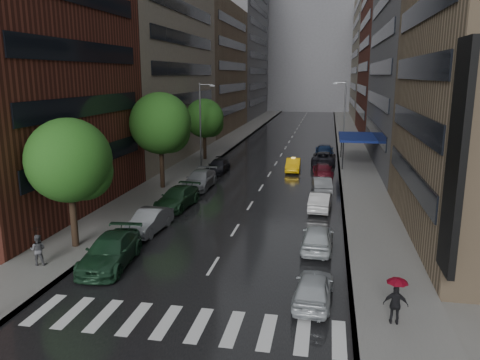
# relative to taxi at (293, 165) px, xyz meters

# --- Properties ---
(ground) EXTENTS (220.00, 220.00, 0.00)m
(ground) POSITION_rel_taxi_xyz_m (-2.28, -29.93, -0.68)
(ground) COLOR gray
(ground) RESTS_ON ground
(road) EXTENTS (14.00, 140.00, 0.01)m
(road) POSITION_rel_taxi_xyz_m (-2.28, 20.07, -0.68)
(road) COLOR black
(road) RESTS_ON ground
(sidewalk_left) EXTENTS (4.00, 140.00, 0.15)m
(sidewalk_left) POSITION_rel_taxi_xyz_m (-11.28, 20.07, -0.61)
(sidewalk_left) COLOR gray
(sidewalk_left) RESTS_ON ground
(sidewalk_right) EXTENTS (4.00, 140.00, 0.15)m
(sidewalk_right) POSITION_rel_taxi_xyz_m (6.72, 20.07, -0.61)
(sidewalk_right) COLOR gray
(sidewalk_right) RESTS_ON ground
(crosswalk) EXTENTS (13.15, 2.80, 0.01)m
(crosswalk) POSITION_rel_taxi_xyz_m (-2.08, -31.93, -0.67)
(crosswalk) COLOR silver
(crosswalk) RESTS_ON ground
(buildings_left) EXTENTS (8.00, 108.00, 38.00)m
(buildings_left) POSITION_rel_taxi_xyz_m (-17.28, 28.86, 15.30)
(buildings_left) COLOR maroon
(buildings_left) RESTS_ON ground
(buildings_right) EXTENTS (8.05, 109.10, 36.00)m
(buildings_right) POSITION_rel_taxi_xyz_m (12.72, 26.77, 14.35)
(buildings_right) COLOR #937A5B
(buildings_right) RESTS_ON ground
(building_far) EXTENTS (40.00, 14.00, 32.00)m
(building_far) POSITION_rel_taxi_xyz_m (-2.28, 88.07, 15.32)
(building_far) COLOR slate
(building_far) RESTS_ON ground
(tree_near) EXTENTS (4.81, 4.81, 7.67)m
(tree_near) POSITION_rel_taxi_xyz_m (-10.88, -24.85, 4.56)
(tree_near) COLOR #382619
(tree_near) RESTS_ON ground
(tree_mid) EXTENTS (5.37, 5.37, 8.55)m
(tree_mid) POSITION_rel_taxi_xyz_m (-10.88, -9.96, 5.17)
(tree_mid) COLOR #382619
(tree_mid) RESTS_ON ground
(tree_far) EXTENTS (4.56, 4.56, 7.27)m
(tree_far) POSITION_rel_taxi_xyz_m (-10.88, 4.73, 4.29)
(tree_far) COLOR #382619
(tree_far) RESTS_ON ground
(taxi) EXTENTS (1.52, 4.18, 1.37)m
(taxi) POSITION_rel_taxi_xyz_m (0.00, 0.00, 0.00)
(taxi) COLOR #F3B10C
(taxi) RESTS_ON ground
(parked_cars_left) EXTENTS (2.75, 30.09, 1.60)m
(parked_cars_left) POSITION_rel_taxi_xyz_m (-7.68, -15.60, 0.08)
(parked_cars_left) COLOR #1C3E28
(parked_cars_left) RESTS_ON ground
(parked_cars_right) EXTENTS (2.75, 43.47, 1.57)m
(parked_cars_right) POSITION_rel_taxi_xyz_m (3.12, -5.51, 0.05)
(parked_cars_right) COLOR #B6BCC0
(parked_cars_right) RESTS_ON ground
(ped_black_umbrella) EXTENTS (0.96, 0.98, 2.09)m
(ped_black_umbrella) POSITION_rel_taxi_xyz_m (-11.31, -27.80, 0.70)
(ped_black_umbrella) COLOR #4F5055
(ped_black_umbrella) RESTS_ON sidewalk_left
(ped_red_umbrella) EXTENTS (1.00, 0.82, 2.01)m
(ped_red_umbrella) POSITION_rel_taxi_xyz_m (6.43, -30.55, 0.64)
(ped_red_umbrella) COLOR black
(ped_red_umbrella) RESTS_ON sidewalk_right
(street_lamp_left) EXTENTS (1.74, 0.22, 9.00)m
(street_lamp_left) POSITION_rel_taxi_xyz_m (-10.00, 0.07, 4.20)
(street_lamp_left) COLOR gray
(street_lamp_left) RESTS_ON sidewalk_left
(street_lamp_right) EXTENTS (1.74, 0.22, 9.00)m
(street_lamp_right) POSITION_rel_taxi_xyz_m (5.44, 15.07, 4.20)
(street_lamp_right) COLOR gray
(street_lamp_right) RESTS_ON sidewalk_right
(awning) EXTENTS (4.00, 8.00, 3.12)m
(awning) POSITION_rel_taxi_xyz_m (6.71, 5.07, 2.45)
(awning) COLOR navy
(awning) RESTS_ON sidewalk_right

